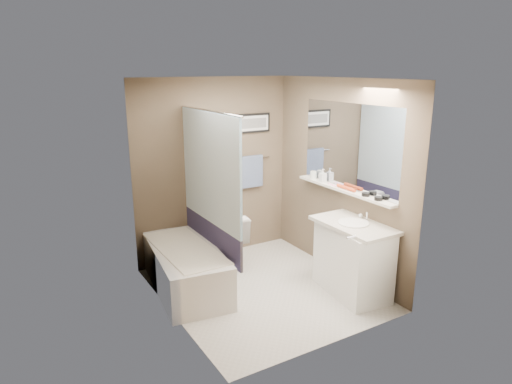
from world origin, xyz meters
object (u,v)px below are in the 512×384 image
hair_brush_front (349,189)px  soap_bottle (323,175)px  bathtub (186,268)px  vanity (353,260)px  glass_jar (313,175)px  toilet (227,238)px  candle_bowl_near (378,198)px  candle_bowl_far (366,194)px  hair_brush_back (344,187)px

hair_brush_front → soap_bottle: soap_bottle is taller
bathtub → vanity: vanity is taller
glass_jar → hair_brush_front: bearing=-90.0°
bathtub → toilet: (0.72, 0.35, 0.11)m
vanity → hair_brush_front: bearing=68.3°
toilet → vanity: vanity is taller
candle_bowl_near → hair_brush_front: 0.48m
candle_bowl_far → toilet: bearing=127.9°
glass_jar → hair_brush_back: bearing=-90.0°
candle_bowl_near → hair_brush_front: size_ratio=0.41×
glass_jar → candle_bowl_far: bearing=-90.0°
vanity → glass_jar: (0.19, 1.00, 0.77)m
bathtub → glass_jar: 2.01m
soap_bottle → glass_jar: bearing=90.0°
vanity → soap_bottle: bearing=84.7°
hair_brush_back → glass_jar: glass_jar is taller
soap_bottle → toilet: bearing=150.5°
candle_bowl_far → hair_brush_front: (0.00, 0.28, 0.00)m
hair_brush_front → vanity: bearing=-119.1°
vanity → hair_brush_back: hair_brush_back is taller
hair_brush_front → hair_brush_back: 0.08m
vanity → toilet: bearing=129.3°
candle_bowl_near → glass_jar: size_ratio=0.90×
toilet → vanity: (0.88, -1.41, 0.04)m
toilet → glass_jar: 1.39m
hair_brush_front → hair_brush_back: bearing=90.0°
candle_bowl_near → soap_bottle: bearing=90.0°
vanity → candle_bowl_near: bearing=-30.6°
bathtub → candle_bowl_near: size_ratio=16.67×
vanity → soap_bottle: soap_bottle is taller
soap_bottle → hair_brush_front: bearing=-90.0°
vanity → soap_bottle: (0.19, 0.81, 0.80)m
candle_bowl_far → glass_jar: size_ratio=0.90×
soap_bottle → candle_bowl_near: bearing=-90.0°
toilet → hair_brush_back: 1.65m
hair_brush_front → soap_bottle: bearing=90.0°
vanity → candle_bowl_far: bearing=22.5°
hair_brush_front → bathtub: bearing=157.8°
candle_bowl_near → toilet: bearing=124.3°
candle_bowl_near → glass_jar: bearing=90.0°
hair_brush_front → candle_bowl_near: bearing=-90.0°
bathtub → candle_bowl_far: (1.79, -1.01, 0.89)m
candle_bowl_near → candle_bowl_far: same height
toilet → candle_bowl_near: size_ratio=8.10×
toilet → candle_bowl_far: candle_bowl_far is taller
vanity → soap_bottle: 1.15m
vanity → candle_bowl_far: candle_bowl_far is taller
hair_brush_front → hair_brush_back: same height
candle_bowl_near → hair_brush_front: (0.00, 0.48, 0.00)m
toilet → glass_jar: (1.06, -0.41, 0.80)m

